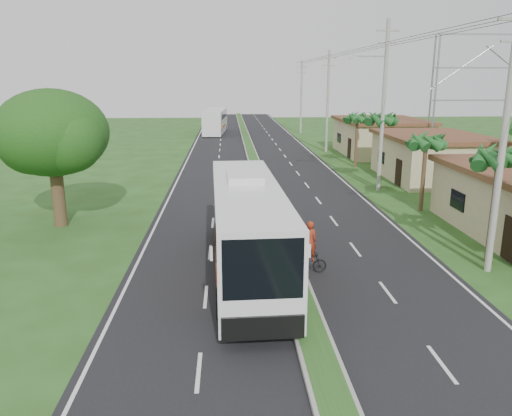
{
  "coord_description": "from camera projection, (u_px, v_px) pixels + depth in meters",
  "views": [
    {
      "loc": [
        -2.6,
        -17.48,
        8.01
      ],
      "look_at": [
        -1.23,
        6.38,
        1.8
      ],
      "focal_mm": 35.0,
      "sensor_mm": 36.0,
      "label": 1
    }
  ],
  "objects": [
    {
      "name": "palm_verge_d",
      "position": [
        357.0,
        118.0,
        45.48
      ],
      "size": [
        2.4,
        2.4,
        5.25
      ],
      "color": "#473321",
      "rests_on": "ground"
    },
    {
      "name": "median_strip",
      "position": [
        262.0,
        185.0,
        38.35
      ],
      "size": [
        1.2,
        160.0,
        0.18
      ],
      "color": "gray",
      "rests_on": "ground"
    },
    {
      "name": "palm_verge_b",
      "position": [
        426.0,
        141.0,
        30.07
      ],
      "size": [
        2.4,
        2.4,
        5.05
      ],
      "color": "#473321",
      "rests_on": "ground"
    },
    {
      "name": "billboard_lattice",
      "position": [
        485.0,
        91.0,
        47.54
      ],
      "size": [
        10.18,
        1.18,
        12.07
      ],
      "color": "gray",
      "rests_on": "ground"
    },
    {
      "name": "motorcyclist",
      "position": [
        309.0,
        254.0,
        20.95
      ],
      "size": [
        1.57,
        0.53,
        2.31
      ],
      "rotation": [
        0.0,
        0.0,
        0.06
      ],
      "color": "black",
      "rests_on": "ground"
    },
    {
      "name": "palm_verge_a",
      "position": [
        500.0,
        158.0,
        21.26
      ],
      "size": [
        2.4,
        2.4,
        5.45
      ],
      "color": "#473321",
      "rests_on": "ground"
    },
    {
      "name": "palm_verge_c",
      "position": [
        382.0,
        119.0,
        36.61
      ],
      "size": [
        2.4,
        2.4,
        5.85
      ],
      "color": "#473321",
      "rests_on": "ground"
    },
    {
      "name": "shade_tree",
      "position": [
        50.0,
        136.0,
        26.79
      ],
      "size": [
        6.3,
        6.0,
        7.54
      ],
      "color": "#473321",
      "rests_on": "ground"
    },
    {
      "name": "utility_pole_a",
      "position": [
        504.0,
        139.0,
        20.03
      ],
      "size": [
        1.6,
        0.28,
        11.0
      ],
      "color": "gray",
      "rests_on": "ground"
    },
    {
      "name": "road_asphalt",
      "position": [
        262.0,
        186.0,
        38.37
      ],
      "size": [
        14.0,
        160.0,
        0.02
      ],
      "primitive_type": "cube",
      "color": "black",
      "rests_on": "ground"
    },
    {
      "name": "utility_pole_d",
      "position": [
        301.0,
        97.0,
        74.2
      ],
      "size": [
        1.6,
        0.28,
        10.5
      ],
      "color": "gray",
      "rests_on": "ground"
    },
    {
      "name": "coach_bus_main",
      "position": [
        247.0,
        222.0,
        20.65
      ],
      "size": [
        3.07,
        12.79,
        4.11
      ],
      "rotation": [
        0.0,
        0.0,
        0.03
      ],
      "color": "silver",
      "rests_on": "ground"
    },
    {
      "name": "lane_edge_right",
      "position": [
        348.0,
        185.0,
        38.75
      ],
      "size": [
        0.12,
        160.0,
        0.01
      ],
      "primitive_type": "cube",
      "color": "silver",
      "rests_on": "ground"
    },
    {
      "name": "utility_pole_c",
      "position": [
        328.0,
        101.0,
        54.81
      ],
      "size": [
        1.6,
        0.28,
        11.0
      ],
      "color": "gray",
      "rests_on": "ground"
    },
    {
      "name": "coach_bus_far",
      "position": [
        215.0,
        120.0,
        74.64
      ],
      "size": [
        3.53,
        12.37,
        3.56
      ],
      "rotation": [
        0.0,
        0.0,
        -0.07
      ],
      "color": "silver",
      "rests_on": "ground"
    },
    {
      "name": "lane_edge_left",
      "position": [
        174.0,
        187.0,
        38.0
      ],
      "size": [
        0.12,
        160.0,
        0.01
      ],
      "primitive_type": "cube",
      "color": "silver",
      "rests_on": "ground"
    },
    {
      "name": "shop_far",
      "position": [
        380.0,
        136.0,
        54.13
      ],
      "size": [
        8.6,
        11.6,
        3.82
      ],
      "color": "tan",
      "rests_on": "ground"
    },
    {
      "name": "shop_mid",
      "position": [
        431.0,
        157.0,
        40.62
      ],
      "size": [
        7.6,
        10.6,
        3.67
      ],
      "color": "tan",
      "rests_on": "ground"
    },
    {
      "name": "ground",
      "position": [
        298.0,
        295.0,
        19.05
      ],
      "size": [
        180.0,
        180.0,
        0.0
      ],
      "primitive_type": "plane",
      "color": "#29481A",
      "rests_on": "ground"
    },
    {
      "name": "utility_pole_b",
      "position": [
        383.0,
        104.0,
        35.34
      ],
      "size": [
        3.2,
        0.28,
        12.0
      ],
      "color": "gray",
      "rests_on": "ground"
    }
  ]
}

